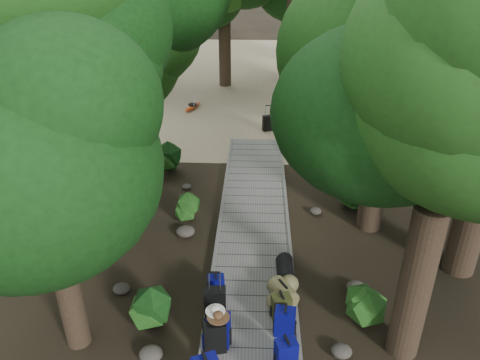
# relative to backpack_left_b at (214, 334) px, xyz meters

# --- Properties ---
(ground) EXTENTS (120.00, 120.00, 0.00)m
(ground) POSITION_rel_backpack_left_b_xyz_m (0.69, 3.55, -0.51)
(ground) COLOR black
(ground) RESTS_ON ground
(sand_beach) EXTENTS (40.00, 22.00, 0.02)m
(sand_beach) POSITION_rel_backpack_left_b_xyz_m (0.69, 19.55, -0.50)
(sand_beach) COLOR tan
(sand_beach) RESTS_ON ground
(boardwalk) EXTENTS (2.00, 12.00, 0.12)m
(boardwalk) POSITION_rel_backpack_left_b_xyz_m (0.69, 4.55, -0.45)
(boardwalk) COLOR slate
(boardwalk) RESTS_ON ground
(backpack_left_b) EXTENTS (0.48, 0.39, 0.78)m
(backpack_left_b) POSITION_rel_backpack_left_b_xyz_m (0.00, 0.00, 0.00)
(backpack_left_b) COLOR black
(backpack_left_b) RESTS_ON boardwalk
(backpack_left_c) EXTENTS (0.47, 0.36, 0.81)m
(backpack_left_c) POSITION_rel_backpack_left_b_xyz_m (0.07, 0.15, 0.01)
(backpack_left_c) COLOR #070666
(backpack_left_c) RESTS_ON boardwalk
(backpack_left_d) EXTENTS (0.40, 0.31, 0.55)m
(backpack_left_d) POSITION_rel_backpack_left_b_xyz_m (-0.10, 1.56, -0.12)
(backpack_left_d) COLOR #070666
(backpack_left_d) RESTS_ON boardwalk
(backpack_right_b) EXTENTS (0.45, 0.38, 0.70)m
(backpack_right_b) POSITION_rel_backpack_left_b_xyz_m (1.35, -0.36, -0.04)
(backpack_right_b) COLOR #070666
(backpack_right_b) RESTS_ON boardwalk
(backpack_right_c) EXTENTS (0.44, 0.34, 0.69)m
(backpack_right_c) POSITION_rel_backpack_left_b_xyz_m (1.37, 0.46, -0.05)
(backpack_right_c) COLOR #070666
(backpack_right_c) RESTS_ON boardwalk
(backpack_right_d) EXTENTS (0.45, 0.38, 0.60)m
(backpack_right_d) POSITION_rel_backpack_left_b_xyz_m (1.31, 0.94, -0.09)
(backpack_right_d) COLOR #353818
(backpack_right_d) RESTS_ON boardwalk
(duffel_right_khaki) EXTENTS (0.70, 0.79, 0.44)m
(duffel_right_khaki) POSITION_rel_backpack_left_b_xyz_m (1.37, 1.43, -0.17)
(duffel_right_khaki) COLOR brown
(duffel_right_khaki) RESTS_ON boardwalk
(duffel_right_black) EXTENTS (0.43, 0.66, 0.41)m
(duffel_right_black) POSITION_rel_backpack_left_b_xyz_m (1.46, 2.29, -0.19)
(duffel_right_black) COLOR black
(duffel_right_black) RESTS_ON boardwalk
(suitcase_on_boardwalk) EXTENTS (0.46, 0.27, 0.69)m
(suitcase_on_boardwalk) POSITION_rel_backpack_left_b_xyz_m (-0.07, 0.93, -0.05)
(suitcase_on_boardwalk) COLOR black
(suitcase_on_boardwalk) RESTS_ON boardwalk
(lone_suitcase_on_sand) EXTENTS (0.46, 0.34, 0.64)m
(lone_suitcase_on_sand) POSITION_rel_backpack_left_b_xyz_m (1.16, 11.78, -0.17)
(lone_suitcase_on_sand) COLOR black
(lone_suitcase_on_sand) RESTS_ON sand_beach
(hat_brown) EXTENTS (0.44, 0.44, 0.13)m
(hat_brown) POSITION_rel_backpack_left_b_xyz_m (0.08, 0.05, 0.46)
(hat_brown) COLOR #51351E
(hat_brown) RESTS_ON backpack_left_b
(hat_white) EXTENTS (0.39, 0.39, 0.13)m
(hat_white) POSITION_rel_backpack_left_b_xyz_m (0.01, 0.18, 0.48)
(hat_white) COLOR silver
(hat_white) RESTS_ON backpack_left_c
(kayak) EXTENTS (1.52, 3.03, 0.30)m
(kayak) POSITION_rel_backpack_left_b_xyz_m (-2.32, 14.38, -0.34)
(kayak) COLOR #BC3810
(kayak) RESTS_ON sand_beach
(sun_lounger) EXTENTS (1.15, 2.20, 0.68)m
(sun_lounger) POSITION_rel_backpack_left_b_xyz_m (4.39, 13.46, -0.15)
(sun_lounger) COLOR silver
(sun_lounger) RESTS_ON sand_beach
(tree_right_a) EXTENTS (5.15, 5.15, 8.59)m
(tree_right_a) POSITION_rel_backpack_left_b_xyz_m (3.68, 0.26, 3.78)
(tree_right_a) COLOR black
(tree_right_a) RESTS_ON ground
(tree_right_c) EXTENTS (5.45, 5.45, 9.43)m
(tree_right_c) POSITION_rel_backpack_left_b_xyz_m (3.91, 4.68, 4.20)
(tree_right_c) COLOR black
(tree_right_c) RESTS_ON ground
(tree_right_d) EXTENTS (5.77, 5.77, 10.59)m
(tree_right_d) POSITION_rel_backpack_left_b_xyz_m (5.95, 7.98, 4.78)
(tree_right_d) COLOR black
(tree_right_d) RESTS_ON ground
(tree_right_e) EXTENTS (4.80, 4.80, 8.64)m
(tree_right_e) POSITION_rel_backpack_left_b_xyz_m (5.35, 10.49, 3.81)
(tree_right_e) COLOR black
(tree_right_e) RESTS_ON ground
(tree_right_f) EXTENTS (5.54, 5.54, 9.89)m
(tree_right_f) POSITION_rel_backpack_left_b_xyz_m (6.86, 12.85, 4.43)
(tree_right_f) COLOR black
(tree_right_f) RESTS_ON ground
(tree_left_a) EXTENTS (4.03, 4.03, 6.71)m
(tree_left_a) POSITION_rel_backpack_left_b_xyz_m (-2.76, 0.20, 2.84)
(tree_left_a) COLOR black
(tree_left_a) RESTS_ON ground
(tree_left_b) EXTENTS (5.24, 5.24, 9.44)m
(tree_left_b) POSITION_rel_backpack_left_b_xyz_m (-3.88, 3.53, 4.21)
(tree_left_b) COLOR black
(tree_left_b) RESTS_ON ground
(tree_left_c) EXTENTS (4.79, 4.79, 8.34)m
(tree_left_c) POSITION_rel_backpack_left_b_xyz_m (-2.73, 7.06, 3.66)
(tree_left_c) COLOR black
(tree_left_c) RESTS_ON ground
(tree_back_d) EXTENTS (4.38, 4.38, 7.30)m
(tree_back_d) POSITION_rel_backpack_left_b_xyz_m (-4.64, 18.22, 3.14)
(tree_back_d) COLOR black
(tree_back_d) RESTS_ON ground
(palm_right_a) EXTENTS (3.90, 3.90, 6.64)m
(palm_right_a) POSITION_rel_backpack_left_b_xyz_m (3.36, 9.07, 2.81)
(palm_right_a) COLOR #174413
(palm_right_a) RESTS_ON ground
(palm_right_b) EXTENTS (4.66, 4.66, 9.01)m
(palm_right_b) POSITION_rel_backpack_left_b_xyz_m (5.38, 15.20, 3.99)
(palm_right_b) COLOR #174413
(palm_right_b) RESTS_ON ground
(palm_right_c) EXTENTS (4.96, 4.96, 7.90)m
(palm_right_c) POSITION_rel_backpack_left_b_xyz_m (2.72, 16.65, 3.44)
(palm_right_c) COLOR #174413
(palm_right_c) RESTS_ON ground
(palm_left_a) EXTENTS (4.88, 4.88, 7.76)m
(palm_left_a) POSITION_rel_backpack_left_b_xyz_m (-4.15, 10.12, 3.37)
(palm_left_a) COLOR #174413
(palm_left_a) RESTS_ON ground
(rock_left_a) EXTENTS (0.47, 0.42, 0.26)m
(rock_left_a) POSITION_rel_backpack_left_b_xyz_m (-1.22, -0.18, -0.38)
(rock_left_a) COLOR #4C473F
(rock_left_a) RESTS_ON ground
(rock_left_b) EXTENTS (0.40, 0.36, 0.22)m
(rock_left_b) POSITION_rel_backpack_left_b_xyz_m (-2.29, 1.67, -0.40)
(rock_left_b) COLOR #4C473F
(rock_left_b) RESTS_ON ground
(rock_left_c) EXTENTS (0.51, 0.46, 0.28)m
(rock_left_c) POSITION_rel_backpack_left_b_xyz_m (-1.15, 4.00, -0.37)
(rock_left_c) COLOR #4C473F
(rock_left_c) RESTS_ON ground
(rock_left_d) EXTENTS (0.30, 0.27, 0.17)m
(rock_left_d) POSITION_rel_backpack_left_b_xyz_m (-1.50, 6.64, -0.43)
(rock_left_d) COLOR #4C473F
(rock_left_d) RESTS_ON ground
(rock_right_a) EXTENTS (0.41, 0.37, 0.23)m
(rock_right_a) POSITION_rel_backpack_left_b_xyz_m (2.47, 0.05, -0.40)
(rock_right_a) COLOR #4C473F
(rock_right_a) RESTS_ON ground
(rock_right_b) EXTENTS (0.43, 0.39, 0.24)m
(rock_right_b) POSITION_rel_backpack_left_b_xyz_m (3.08, 1.94, -0.39)
(rock_right_b) COLOR #4C473F
(rock_right_b) RESTS_ON ground
(rock_right_c) EXTENTS (0.34, 0.31, 0.19)m
(rock_right_c) POSITION_rel_backpack_left_b_xyz_m (2.50, 5.28, -0.42)
(rock_right_c) COLOR #4C473F
(rock_right_c) RESTS_ON ground
(shrub_left_a) EXTENTS (0.99, 0.99, 0.89)m
(shrub_left_a) POSITION_rel_backpack_left_b_xyz_m (-1.47, 0.83, -0.07)
(shrub_left_a) COLOR #1F4B16
(shrub_left_a) RESTS_ON ground
(shrub_left_b) EXTENTS (0.90, 0.90, 0.81)m
(shrub_left_b) POSITION_rel_backpack_left_b_xyz_m (-1.29, 4.88, -0.11)
(shrub_left_b) COLOR #1F4B16
(shrub_left_b) RESTS_ON ground
(shrub_left_c) EXTENTS (1.02, 1.02, 0.92)m
(shrub_left_c) POSITION_rel_backpack_left_b_xyz_m (-2.41, 7.76, -0.05)
(shrub_left_c) COLOR #1F4B16
(shrub_left_c) RESTS_ON ground
(shrub_right_a) EXTENTS (0.95, 0.95, 0.85)m
(shrub_right_a) POSITION_rel_backpack_left_b_xyz_m (3.07, 0.99, -0.09)
(shrub_right_a) COLOR #1F4B16
(shrub_right_a) RESTS_ON ground
(shrub_right_b) EXTENTS (1.30, 1.30, 1.17)m
(shrub_right_b) POSITION_rel_backpack_left_b_xyz_m (3.54, 5.75, 0.07)
(shrub_right_b) COLOR #1F4B16
(shrub_right_b) RESTS_ON ground
(shrub_right_c) EXTENTS (0.78, 0.78, 0.70)m
(shrub_right_c) POSITION_rel_backpack_left_b_xyz_m (2.33, 9.25, -0.16)
(shrub_right_c) COLOR #1F4B16
(shrub_right_c) RESTS_ON ground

